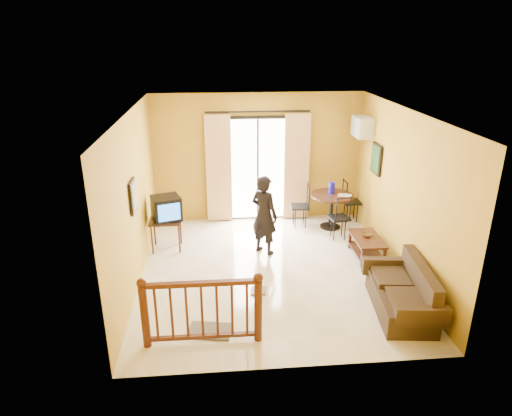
{
  "coord_description": "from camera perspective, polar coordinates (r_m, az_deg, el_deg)",
  "views": [
    {
      "loc": [
        -0.9,
        -7.09,
        3.96
      ],
      "look_at": [
        -0.24,
        0.2,
        1.13
      ],
      "focal_mm": 32.0,
      "sensor_mm": 36.0,
      "label": 1
    }
  ],
  "objects": [
    {
      "name": "botanical_print",
      "position": [
        9.24,
        14.81,
        5.96
      ],
      "size": [
        0.05,
        0.5,
        0.6
      ],
      "color": "black",
      "rests_on": "room_shell"
    },
    {
      "name": "picture_left",
      "position": [
        7.41,
        -15.11,
        1.42
      ],
      "size": [
        0.05,
        0.42,
        0.52
      ],
      "color": "black",
      "rests_on": "room_shell"
    },
    {
      "name": "doormat",
      "position": [
        6.71,
        -5.79,
        -15.01
      ],
      "size": [
        0.66,
        0.5,
        0.02
      ],
      "primitive_type": "cube",
      "rotation": [
        0.0,
        0.0,
        -0.18
      ],
      "color": "#595247",
      "rests_on": "ground"
    },
    {
      "name": "sandals",
      "position": [
        7.56,
        0.32,
        -10.31
      ],
      "size": [
        0.28,
        0.26,
        0.03
      ],
      "color": "brown",
      "rests_on": "ground"
    },
    {
      "name": "coffee_table",
      "position": [
        8.77,
        13.66,
        -4.4
      ],
      "size": [
        0.5,
        0.9,
        0.4
      ],
      "color": "black",
      "rests_on": "ground"
    },
    {
      "name": "bowl",
      "position": [
        8.75,
        13.65,
        -3.29
      ],
      "size": [
        0.25,
        0.25,
        0.06
      ],
      "primitive_type": "imported",
      "rotation": [
        0.0,
        0.0,
        -0.38
      ],
      "color": "brown",
      "rests_on": "coffee_table"
    },
    {
      "name": "room_shell",
      "position": [
        7.49,
        1.97,
        3.6
      ],
      "size": [
        5.0,
        5.0,
        5.0
      ],
      "color": "white",
      "rests_on": "ground"
    },
    {
      "name": "stair_balustrade",
      "position": [
        6.2,
        -6.8,
        -12.22
      ],
      "size": [
        1.63,
        0.13,
        1.04
      ],
      "color": "#471E0F",
      "rests_on": "ground"
    },
    {
      "name": "balcony_door",
      "position": [
        9.95,
        0.23,
        4.96
      ],
      "size": [
        2.25,
        0.14,
        2.46
      ],
      "color": "black",
      "rests_on": "ground"
    },
    {
      "name": "television",
      "position": [
        8.8,
        -11.15,
        -0.04
      ],
      "size": [
        0.63,
        0.6,
        0.46
      ],
      "rotation": [
        0.0,
        0.0,
        0.33
      ],
      "color": "black",
      "rests_on": "tv_table"
    },
    {
      "name": "serving_tray",
      "position": [
        9.75,
        11.04,
        1.56
      ],
      "size": [
        0.33,
        0.27,
        0.02
      ],
      "primitive_type": "cube",
      "rotation": [
        0.0,
        0.0,
        -0.39
      ],
      "color": "beige",
      "rests_on": "dining_table"
    },
    {
      "name": "ground",
      "position": [
        8.17,
        1.82,
        -7.87
      ],
      "size": [
        5.0,
        5.0,
        0.0
      ],
      "primitive_type": "plane",
      "color": "beige",
      "rests_on": "ground"
    },
    {
      "name": "tv_table",
      "position": [
        8.92,
        -11.21,
        -1.88
      ],
      "size": [
        0.61,
        0.51,
        0.61
      ],
      "color": "black",
      "rests_on": "ground"
    },
    {
      "name": "sofa",
      "position": [
        7.31,
        18.02,
        -10.23
      ],
      "size": [
        0.89,
        1.66,
        0.76
      ],
      "rotation": [
        0.0,
        0.0,
        -0.11
      ],
      "color": "#312213",
      "rests_on": "ground"
    },
    {
      "name": "air_conditioner",
      "position": [
        9.69,
        13.12,
        9.84
      ],
      "size": [
        0.31,
        0.6,
        0.4
      ],
      "color": "white",
      "rests_on": "room_shell"
    },
    {
      "name": "dining_table",
      "position": [
        9.83,
        9.43,
        0.81
      ],
      "size": [
        0.9,
        0.9,
        0.75
      ],
      "color": "black",
      "rests_on": "ground"
    },
    {
      "name": "standing_person",
      "position": [
        8.52,
        1.03,
        -0.88
      ],
      "size": [
        0.66,
        0.65,
        1.53
      ],
      "primitive_type": "imported",
      "rotation": [
        0.0,
        0.0,
        2.41
      ],
      "color": "black",
      "rests_on": "ground"
    },
    {
      "name": "water_jug",
      "position": [
        9.8,
        9.44,
        2.5
      ],
      "size": [
        0.13,
        0.13,
        0.25
      ],
      "primitive_type": "cylinder",
      "color": "#1713B4",
      "rests_on": "dining_table"
    },
    {
      "name": "dining_chairs",
      "position": [
        10.0,
        9.09,
        -2.46
      ],
      "size": [
        1.61,
        1.33,
        0.95
      ],
      "color": "black",
      "rests_on": "ground"
    }
  ]
}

